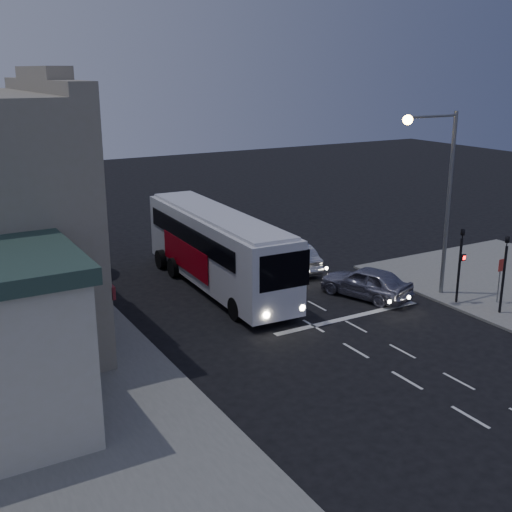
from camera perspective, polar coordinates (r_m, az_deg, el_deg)
ground at (r=27.36m, az=7.54°, el=-7.58°), size 120.00×120.00×0.00m
road_markings at (r=30.52m, az=5.70°, el=-4.92°), size 8.00×30.55×0.01m
tour_bus at (r=33.15m, az=-3.46°, el=0.79°), size 3.18×13.10×4.00m
car_suv at (r=32.44m, az=9.75°, el=-2.30°), size 3.33×5.03×1.59m
car_sedan_a at (r=36.45m, az=3.24°, el=-0.03°), size 2.38×4.92×1.56m
car_sedan_b at (r=41.66m, az=-1.48°, el=2.05°), size 3.59×5.66×1.53m
car_sedan_c at (r=46.66m, az=-4.17°, el=3.64°), size 2.88×6.01×1.65m
traffic_signal_main at (r=32.02m, az=17.73°, el=-0.05°), size 0.25×0.35×4.10m
traffic_signal_side at (r=31.32m, az=21.24°, el=-0.76°), size 0.18×0.15×4.10m
regulatory_sign at (r=32.88m, az=20.91°, el=-1.45°), size 0.45×0.12×2.20m
streetlight at (r=32.06m, az=16.06°, el=6.19°), size 3.32×0.44×9.00m
street_tree at (r=36.07m, az=-17.92°, el=5.11°), size 4.00×4.00×6.20m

